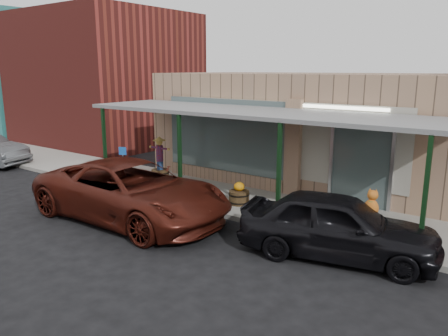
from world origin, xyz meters
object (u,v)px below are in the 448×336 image
Objects in this scene: barrel_scarecrow at (160,166)px; car_maroon at (131,191)px; barrel_pumpkin at (239,196)px; parked_sedan at (338,225)px; handicap_sign at (123,160)px.

car_maroon is at bearing -60.01° from barrel_scarecrow.
barrel_scarecrow is 2.26× the size of barrel_pumpkin.
barrel_pumpkin is 3.42m from car_maroon.
parked_sedan is 6.03m from car_maroon.
car_maroon is (2.89, -2.22, -0.19)m from handicap_sign.
handicap_sign is 3.65m from car_maroon.
handicap_sign reaches higher than barrel_pumpkin.
barrel_pumpkin is (4.12, -0.64, -0.31)m from barrel_scarecrow.
parked_sedan is (3.95, -1.67, 0.36)m from barrel_pumpkin.
car_maroon is at bearing -61.37° from handicap_sign.
handicap_sign is (-0.75, -1.17, 0.32)m from barrel_scarecrow.
parked_sedan reaches higher than handicap_sign.
handicap_sign is 0.29× the size of parked_sedan.
car_maroon is (-1.98, -2.75, 0.45)m from barrel_pumpkin.
handicap_sign is at bearing 69.62° from parked_sedan.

